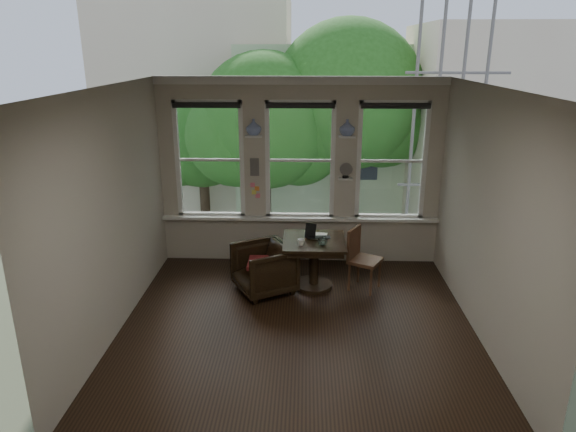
{
  "coord_description": "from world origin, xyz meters",
  "views": [
    {
      "loc": [
        0.09,
        -5.82,
        3.41
      ],
      "look_at": [
        -0.15,
        0.9,
        1.2
      ],
      "focal_mm": 32.0,
      "sensor_mm": 36.0,
      "label": 1
    }
  ],
  "objects_px": {
    "side_chair_right": "(365,260)",
    "mug": "(301,242)",
    "laptop": "(319,239)",
    "table": "(314,264)",
    "armchair_left": "(264,269)"
  },
  "relations": [
    {
      "from": "table",
      "to": "laptop",
      "type": "height_order",
      "value": "laptop"
    },
    {
      "from": "side_chair_right",
      "to": "laptop",
      "type": "bearing_deg",
      "value": 115.04
    },
    {
      "from": "side_chair_right",
      "to": "mug",
      "type": "distance_m",
      "value": 1.01
    },
    {
      "from": "laptop",
      "to": "mug",
      "type": "distance_m",
      "value": 0.34
    },
    {
      "from": "laptop",
      "to": "mug",
      "type": "bearing_deg",
      "value": -144.59
    },
    {
      "from": "side_chair_right",
      "to": "table",
      "type": "bearing_deg",
      "value": 116.02
    },
    {
      "from": "table",
      "to": "armchair_left",
      "type": "height_order",
      "value": "table"
    },
    {
      "from": "table",
      "to": "armchair_left",
      "type": "xyz_separation_m",
      "value": [
        -0.73,
        -0.17,
        -0.02
      ]
    },
    {
      "from": "laptop",
      "to": "mug",
      "type": "xyz_separation_m",
      "value": [
        -0.26,
        -0.22,
        0.03
      ]
    },
    {
      "from": "armchair_left",
      "to": "mug",
      "type": "relative_size",
      "value": 8.05
    },
    {
      "from": "mug",
      "to": "laptop",
      "type": "bearing_deg",
      "value": 40.01
    },
    {
      "from": "table",
      "to": "side_chair_right",
      "type": "relative_size",
      "value": 0.98
    },
    {
      "from": "side_chair_right",
      "to": "mug",
      "type": "height_order",
      "value": "side_chair_right"
    },
    {
      "from": "side_chair_right",
      "to": "mug",
      "type": "relative_size",
      "value": 9.4
    },
    {
      "from": "side_chair_right",
      "to": "armchair_left",
      "type": "bearing_deg",
      "value": 123.85
    }
  ]
}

